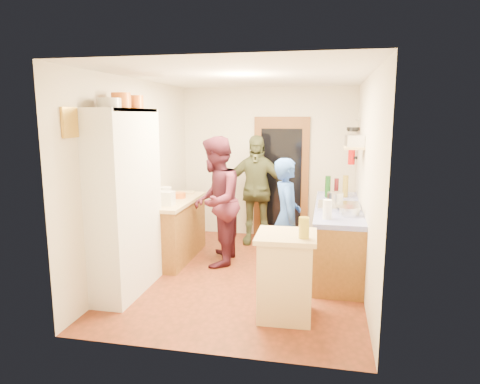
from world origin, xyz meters
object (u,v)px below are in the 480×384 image
(right_counter_base, at_px, (337,239))
(hutch_body, at_px, (126,202))
(person_hob, at_px, (289,217))
(person_left, at_px, (219,201))
(island_base, at_px, (286,278))
(person_back, at_px, (256,190))

(right_counter_base, bearing_deg, hutch_body, -152.53)
(person_hob, height_order, person_left, person_left)
(person_hob, distance_m, person_left, 1.06)
(hutch_body, xyz_separation_m, person_left, (0.83, 1.19, -0.18))
(island_base, distance_m, person_hob, 1.33)
(right_counter_base, height_order, person_back, person_back)
(hutch_body, relative_size, person_hob, 1.40)
(right_counter_base, distance_m, person_hob, 0.81)
(right_counter_base, distance_m, island_base, 1.71)
(person_left, bearing_deg, person_back, 158.51)
(hutch_body, bearing_deg, person_left, 54.99)
(person_hob, bearing_deg, person_back, 15.16)
(right_counter_base, bearing_deg, island_base, -109.11)
(person_back, bearing_deg, hutch_body, -117.54)
(person_left, bearing_deg, hutch_body, -38.19)
(hutch_body, height_order, island_base, hutch_body)
(island_base, bearing_deg, hutch_body, 170.88)
(right_counter_base, relative_size, person_back, 1.22)
(hutch_body, relative_size, right_counter_base, 1.00)
(right_counter_base, distance_m, person_back, 1.70)
(right_counter_base, distance_m, person_left, 1.74)
(island_base, relative_size, person_back, 0.48)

